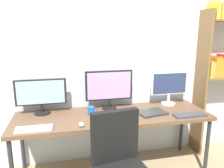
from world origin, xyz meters
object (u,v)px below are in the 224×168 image
(laptop_closed, at_px, (152,113))
(coffee_mug, at_px, (91,110))
(monitor_left, at_px, (41,94))
(monitor_center, at_px, (109,87))
(bookshelf, at_px, (224,63))
(keyboard_right, at_px, (190,115))
(monitor_right, at_px, (169,86))
(keyboard_left, at_px, (34,129))
(computer_mouse, at_px, (81,124))
(desk, at_px, (113,119))
(keyboard_center, at_px, (118,121))

(laptop_closed, bearing_deg, coffee_mug, 158.37)
(monitor_left, xyz_separation_m, monitor_center, (0.79, 0.00, 0.04))
(bookshelf, bearing_deg, keyboard_right, -148.50)
(monitor_center, xyz_separation_m, keyboard_right, (0.84, -0.44, -0.26))
(monitor_left, bearing_deg, coffee_mug, -14.33)
(monitor_center, height_order, laptop_closed, monitor_center)
(bookshelf, bearing_deg, monitor_right, -178.76)
(bookshelf, relative_size, monitor_right, 4.22)
(monitor_center, xyz_separation_m, keyboard_left, (-0.84, -0.44, -0.26))
(bookshelf, xyz_separation_m, laptop_closed, (-1.14, -0.30, -0.51))
(monitor_right, height_order, computer_mouse, monitor_right)
(monitor_center, distance_m, monitor_right, 0.79)
(desk, bearing_deg, monitor_center, 90.00)
(desk, height_order, monitor_left, monitor_left)
(bookshelf, relative_size, keyboard_left, 5.97)
(monitor_left, bearing_deg, monitor_center, 0.00)
(bookshelf, height_order, keyboard_left, bookshelf)
(desk, relative_size, coffee_mug, 21.03)
(desk, distance_m, keyboard_center, 0.24)
(keyboard_left, distance_m, laptop_closed, 1.30)
(keyboard_right, height_order, laptop_closed, laptop_closed)
(bookshelf, xyz_separation_m, coffee_mug, (-1.83, -0.16, -0.48))
(monitor_center, bearing_deg, monitor_right, -0.01)
(desk, xyz_separation_m, keyboard_right, (0.84, -0.23, 0.06))
(monitor_center, bearing_deg, laptop_closed, -31.88)
(monitor_right, bearing_deg, coffee_mug, -172.20)
(keyboard_center, height_order, keyboard_right, same)
(keyboard_right, bearing_deg, monitor_center, 152.23)
(bookshelf, relative_size, monitor_center, 3.61)
(desk, distance_m, coffee_mug, 0.27)
(desk, bearing_deg, monitor_right, 14.95)
(coffee_mug, bearing_deg, keyboard_right, -15.55)
(monitor_left, relative_size, coffee_mug, 5.38)
(monitor_center, bearing_deg, keyboard_center, -90.00)
(monitor_left, relative_size, keyboard_center, 1.49)
(monitor_right, relative_size, keyboard_center, 1.29)
(bookshelf, relative_size, keyboard_center, 5.44)
(bookshelf, xyz_separation_m, keyboard_right, (-0.75, -0.46, -0.51))
(desk, bearing_deg, bookshelf, 8.21)
(desk, distance_m, bookshelf, 1.71)
(desk, xyz_separation_m, monitor_center, (0.00, 0.21, 0.32))
(bookshelf, relative_size, coffee_mug, 19.60)
(keyboard_left, height_order, keyboard_right, same)
(desk, distance_m, monitor_right, 0.88)
(monitor_center, bearing_deg, bookshelf, 0.61)
(desk, height_order, keyboard_center, keyboard_center)
(laptop_closed, xyz_separation_m, coffee_mug, (-0.69, 0.14, 0.03))
(computer_mouse, height_order, laptop_closed, computer_mouse)
(keyboard_left, bearing_deg, keyboard_right, 0.00)
(bookshelf, height_order, monitor_center, bookshelf)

